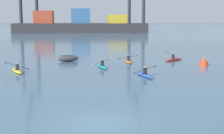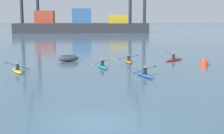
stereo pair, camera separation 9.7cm
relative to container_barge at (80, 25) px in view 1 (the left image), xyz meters
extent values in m
plane|color=#476B84|center=(1.82, -101.88, -2.73)|extent=(800.00, 800.00, 0.00)
cube|color=#28282D|center=(0.37, 0.00, -1.04)|extent=(47.31, 8.53, 3.39)
cube|color=#993823|center=(-12.64, 0.00, 2.85)|extent=(6.62, 5.97, 4.41)
cube|color=#2D5684|center=(0.37, 0.00, 3.24)|extent=(6.62, 5.97, 5.18)
cube|color=#B29323|center=(13.39, 0.00, 2.18)|extent=(6.62, 5.97, 3.05)
ellipsoid|color=#38383D|center=(-0.68, -78.80, -2.38)|extent=(2.82, 2.02, 0.70)
cube|color=#38383D|center=(-0.68, -78.80, -2.00)|extent=(1.82, 0.81, 0.06)
cylinder|color=red|center=(13.98, -83.64, -2.51)|extent=(0.90, 0.90, 0.45)
cone|color=red|center=(13.98, -83.64, -2.01)|extent=(0.50, 0.49, 0.55)
ellipsoid|color=red|center=(11.96, -79.11, -2.60)|extent=(3.01, 2.61, 0.26)
torus|color=black|center=(11.88, -79.17, -2.46)|extent=(0.69, 0.69, 0.05)
cylinder|color=black|center=(11.88, -79.17, -2.22)|extent=(0.30, 0.30, 0.50)
sphere|color=tan|center=(11.88, -79.17, -1.87)|extent=(0.19, 0.19, 0.19)
cylinder|color=black|center=(11.92, -79.14, -2.12)|extent=(1.27, 1.54, 0.81)
ellipsoid|color=black|center=(11.30, -78.39, -1.73)|extent=(0.16, 0.19, 0.17)
ellipsoid|color=black|center=(12.53, -79.90, -2.51)|extent=(0.16, 0.19, 0.17)
ellipsoid|color=orange|center=(6.26, -80.25, -2.60)|extent=(0.68, 3.41, 0.26)
torus|color=black|center=(6.26, -80.35, -2.46)|extent=(0.50, 0.50, 0.05)
cylinder|color=#23232D|center=(6.26, -80.35, -2.22)|extent=(0.30, 0.30, 0.50)
sphere|color=tan|center=(6.26, -80.35, -1.87)|extent=(0.19, 0.19, 0.19)
cylinder|color=black|center=(6.26, -80.30, -2.12)|extent=(2.07, 0.08, 0.43)
ellipsoid|color=black|center=(5.23, -80.28, -2.32)|extent=(0.20, 0.04, 0.14)
ellipsoid|color=black|center=(7.29, -80.32, -1.93)|extent=(0.20, 0.04, 0.14)
ellipsoid|color=yellow|center=(-5.14, -86.13, -2.60)|extent=(1.80, 3.38, 0.26)
torus|color=black|center=(-5.10, -86.22, -2.46)|extent=(0.64, 0.64, 0.05)
cylinder|color=#23232D|center=(-5.10, -86.22, -2.22)|extent=(0.30, 0.30, 0.50)
sphere|color=tan|center=(-5.10, -86.22, -1.87)|extent=(0.19, 0.19, 0.19)
cylinder|color=black|center=(-5.12, -86.18, -2.12)|extent=(1.87, 0.76, 0.73)
ellipsoid|color=black|center=(-6.04, -86.54, -1.78)|extent=(0.21, 0.11, 0.16)
ellipsoid|color=black|center=(-4.20, -85.81, -2.47)|extent=(0.21, 0.11, 0.16)
ellipsoid|color=teal|center=(3.03, -84.03, -2.60)|extent=(1.17, 3.45, 0.26)
torus|color=black|center=(3.04, -84.12, -2.46)|extent=(0.57, 0.57, 0.05)
cylinder|color=black|center=(3.04, -84.12, -2.22)|extent=(0.30, 0.30, 0.50)
sphere|color=tan|center=(3.04, -84.12, -1.87)|extent=(0.19, 0.19, 0.19)
cylinder|color=black|center=(3.04, -84.08, -2.12)|extent=(2.00, 0.38, 0.62)
ellipsoid|color=yellow|center=(2.04, -84.25, -2.42)|extent=(0.21, 0.07, 0.16)
ellipsoid|color=yellow|center=(4.03, -83.90, -1.83)|extent=(0.21, 0.07, 0.16)
ellipsoid|color=#2856B2|center=(6.44, -89.42, -2.60)|extent=(1.37, 3.45, 0.26)
torus|color=black|center=(6.47, -89.52, -2.46)|extent=(0.59, 0.59, 0.05)
cylinder|color=black|center=(6.47, -89.52, -2.22)|extent=(0.30, 0.30, 0.50)
sphere|color=tan|center=(6.47, -89.52, -1.87)|extent=(0.19, 0.19, 0.19)
cylinder|color=black|center=(6.45, -89.47, -2.12)|extent=(2.00, 0.51, 0.55)
ellipsoid|color=black|center=(5.46, -89.70, -2.38)|extent=(0.21, 0.09, 0.15)
ellipsoid|color=black|center=(7.44, -89.23, -1.87)|extent=(0.21, 0.09, 0.15)
camera|label=1|loc=(1.12, -116.94, 2.27)|focal=51.85mm
camera|label=2|loc=(1.22, -116.94, 2.27)|focal=51.85mm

